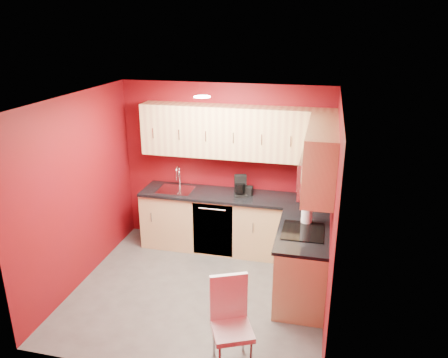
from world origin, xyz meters
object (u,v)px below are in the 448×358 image
at_px(sink, 176,187).
at_px(napkin_holder, 249,191).
at_px(paper_towel, 307,212).
at_px(microwave, 317,174).
at_px(coffee_maker, 241,186).
at_px(dining_chair, 232,326).

relative_size(sink, napkin_holder, 4.16).
bearing_deg(sink, paper_towel, -20.43).
relative_size(napkin_holder, paper_towel, 0.40).
xyz_separation_m(sink, napkin_holder, (1.11, 0.04, 0.03)).
relative_size(microwave, napkin_holder, 6.07).
bearing_deg(coffee_maker, napkin_holder, 11.15).
xyz_separation_m(sink, coffee_maker, (1.01, -0.01, 0.11)).
xyz_separation_m(microwave, dining_chair, (-0.69, -1.38, -1.18)).
height_order(napkin_holder, paper_towel, paper_towel).
bearing_deg(napkin_holder, microwave, -46.87).
distance_m(coffee_maker, paper_towel, 1.24).
bearing_deg(paper_towel, microwave, -70.62).
distance_m(paper_towel, dining_chair, 1.84).
bearing_deg(dining_chair, napkin_holder, 72.32).
xyz_separation_m(sink, dining_chair, (1.40, -2.38, -0.47)).
distance_m(coffee_maker, napkin_holder, 0.15).
bearing_deg(sink, napkin_holder, 2.15).
bearing_deg(microwave, paper_towel, 109.38).
xyz_separation_m(coffee_maker, paper_towel, (1.00, -0.73, 0.01)).
bearing_deg(coffee_maker, dining_chair, -96.83).
distance_m(sink, paper_towel, 2.14).
height_order(microwave, sink, microwave).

